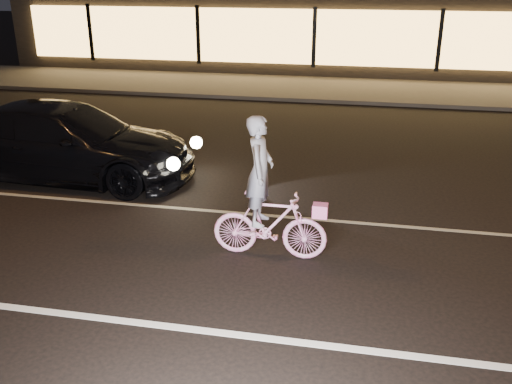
# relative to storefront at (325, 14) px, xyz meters

# --- Properties ---
(ground) EXTENTS (90.00, 90.00, 0.00)m
(ground) POSITION_rel_storefront_xyz_m (0.00, -18.97, -2.15)
(ground) COLOR black
(ground) RESTS_ON ground
(lane_stripe_near) EXTENTS (60.00, 0.12, 0.01)m
(lane_stripe_near) POSITION_rel_storefront_xyz_m (0.00, -20.47, -2.14)
(lane_stripe_near) COLOR silver
(lane_stripe_near) RESTS_ON ground
(lane_stripe_far) EXTENTS (60.00, 0.10, 0.01)m
(lane_stripe_far) POSITION_rel_storefront_xyz_m (0.00, -16.97, -2.14)
(lane_stripe_far) COLOR gray
(lane_stripe_far) RESTS_ON ground
(sidewalk) EXTENTS (30.00, 4.00, 0.12)m
(sidewalk) POSITION_rel_storefront_xyz_m (0.00, -5.97, -2.09)
(sidewalk) COLOR #383533
(sidewalk) RESTS_ON ground
(storefront) EXTENTS (25.40, 8.42, 4.20)m
(storefront) POSITION_rel_storefront_xyz_m (0.00, 0.00, 0.00)
(storefront) COLOR black
(storefront) RESTS_ON ground
(cyclist) EXTENTS (1.72, 0.59, 2.17)m
(cyclist) POSITION_rel_storefront_xyz_m (0.82, -18.42, -1.38)
(cyclist) COLOR #FE49B4
(cyclist) RESTS_ON ground
(sedan) EXTENTS (5.28, 2.18, 1.52)m
(sedan) POSITION_rel_storefront_xyz_m (-3.78, -15.83, -1.39)
(sedan) COLOR black
(sedan) RESTS_ON ground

